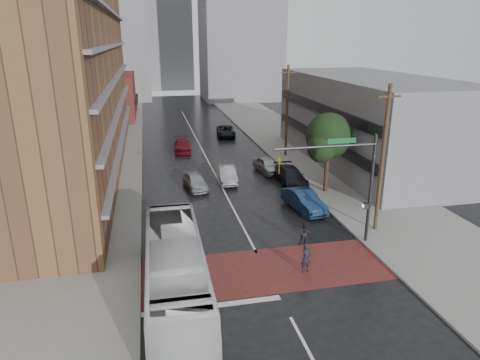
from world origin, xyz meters
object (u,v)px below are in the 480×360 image
pedestrian_a (306,258)px  car_travel_c (182,145)px  suv_travel (226,131)px  car_travel_a (195,181)px  pedestrian_b (305,234)px  car_parked_far (268,165)px  car_parked_mid (291,176)px  car_parked_near (304,201)px  car_travel_b (227,175)px  transit_bus (176,271)px

pedestrian_a → car_travel_c: size_ratio=0.38×
suv_travel → car_travel_a: bearing=-102.0°
pedestrian_b → suv_travel: 32.62m
car_travel_a → car_parked_far: car_parked_far is taller
suv_travel → pedestrian_a: bearing=-87.4°
car_travel_c → car_parked_mid: size_ratio=0.92×
pedestrian_b → car_parked_far: 15.73m
pedestrian_a → car_travel_c: 29.32m
car_parked_near → pedestrian_a: bearing=-119.1°
car_travel_c → pedestrian_a: bearing=-77.0°
car_parked_mid → suv_travel: bearing=95.5°
car_parked_near → car_parked_far: car_parked_near is taller
car_travel_a → car_parked_near: size_ratio=0.87×
suv_travel → car_parked_near: 27.05m
pedestrian_b → car_parked_near: 5.93m
car_travel_b → car_travel_c: bearing=107.9°
pedestrian_b → car_travel_a: pedestrian_b is taller
car_travel_a → car_parked_far: size_ratio=0.94×
pedestrian_b → car_parked_far: (1.90, 15.62, -0.05)m
suv_travel → car_parked_mid: (2.19, -20.82, 0.05)m
transit_bus → suv_travel: bearing=76.7°
car_travel_a → car_travel_c: bearing=81.8°
suv_travel → car_parked_far: bearing=-80.6°
car_travel_a → car_travel_b: (3.11, 1.21, 0.02)m
car_parked_far → suv_travel: bearing=86.1°
transit_bus → car_travel_c: transit_bus is taller
pedestrian_b → car_travel_b: 13.75m
transit_bus → car_parked_mid: size_ratio=2.33×
transit_bus → car_parked_far: size_ratio=2.74×
transit_bus → car_parked_near: size_ratio=2.53×
pedestrian_a → car_travel_a: size_ratio=0.43×
pedestrian_a → car_travel_b: 16.77m
car_travel_c → car_parked_far: bearing=-49.3°
transit_bus → car_parked_mid: 19.87m
pedestrian_a → pedestrian_b: pedestrian_a is taller
car_parked_mid → car_travel_a: bearing=176.0°
car_travel_a → car_travel_c: 13.47m
suv_travel → car_parked_mid: 20.94m
car_travel_a → car_travel_b: car_travel_b is taller
pedestrian_b → car_travel_b: size_ratio=0.36×
car_travel_b → car_parked_near: car_parked_near is taller
pedestrian_a → car_travel_a: 16.16m
car_travel_b → car_travel_a: bearing=-154.9°
transit_bus → car_travel_a: size_ratio=2.91×
pedestrian_a → pedestrian_b: bearing=60.4°
suv_travel → car_parked_near: (1.18, -27.03, 0.08)m
transit_bus → car_parked_mid: (11.49, 16.18, -0.92)m
car_travel_c → pedestrian_b: bearing=-73.5°
car_parked_far → pedestrian_a: bearing=-106.7°
transit_bus → suv_travel: transit_bus is taller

